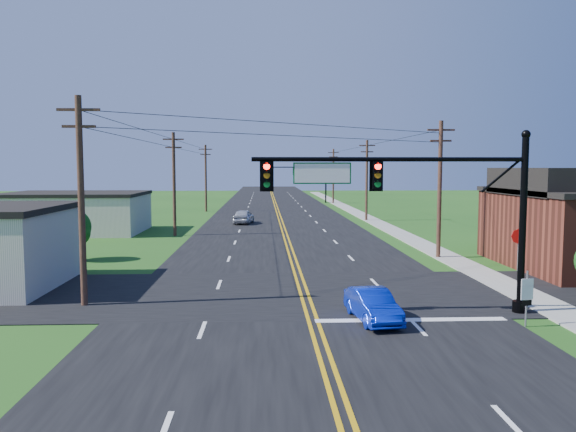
{
  "coord_description": "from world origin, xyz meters",
  "views": [
    {
      "loc": [
        -1.73,
        -14.23,
        5.99
      ],
      "look_at": [
        -0.67,
        10.0,
        3.87
      ],
      "focal_mm": 35.0,
      "sensor_mm": 36.0,
      "label": 1
    }
  ],
  "objects_px": {
    "signal_mast_far": "(300,176)",
    "blue_car": "(373,306)",
    "signal_mast_main": "(415,198)",
    "stop_sign": "(519,241)",
    "route_sign": "(527,294)"
  },
  "relations": [
    {
      "from": "signal_mast_far",
      "to": "blue_car",
      "type": "xyz_separation_m",
      "value": [
        -1.96,
        -73.04,
        -3.93
      ]
    },
    {
      "from": "signal_mast_main",
      "to": "stop_sign",
      "type": "relative_size",
      "value": 4.53
    },
    {
      "from": "route_sign",
      "to": "stop_sign",
      "type": "bearing_deg",
      "value": 52.33
    },
    {
      "from": "route_sign",
      "to": "stop_sign",
      "type": "relative_size",
      "value": 0.86
    },
    {
      "from": "blue_car",
      "to": "stop_sign",
      "type": "xyz_separation_m",
      "value": [
        10.37,
        10.01,
        1.18
      ]
    },
    {
      "from": "blue_car",
      "to": "route_sign",
      "type": "bearing_deg",
      "value": -17.57
    },
    {
      "from": "blue_car",
      "to": "route_sign",
      "type": "distance_m",
      "value": 5.74
    },
    {
      "from": "signal_mast_far",
      "to": "blue_car",
      "type": "relative_size",
      "value": 2.94
    },
    {
      "from": "blue_car",
      "to": "route_sign",
      "type": "xyz_separation_m",
      "value": [
        5.62,
        -0.98,
        0.63
      ]
    },
    {
      "from": "blue_car",
      "to": "stop_sign",
      "type": "distance_m",
      "value": 14.47
    },
    {
      "from": "blue_car",
      "to": "route_sign",
      "type": "height_order",
      "value": "route_sign"
    },
    {
      "from": "stop_sign",
      "to": "blue_car",
      "type": "bearing_deg",
      "value": -132.68
    },
    {
      "from": "blue_car",
      "to": "stop_sign",
      "type": "relative_size",
      "value": 1.5
    },
    {
      "from": "blue_car",
      "to": "signal_mast_far",
      "type": "bearing_deg",
      "value": 80.8
    },
    {
      "from": "signal_mast_main",
      "to": "route_sign",
      "type": "distance_m",
      "value": 5.52
    }
  ]
}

